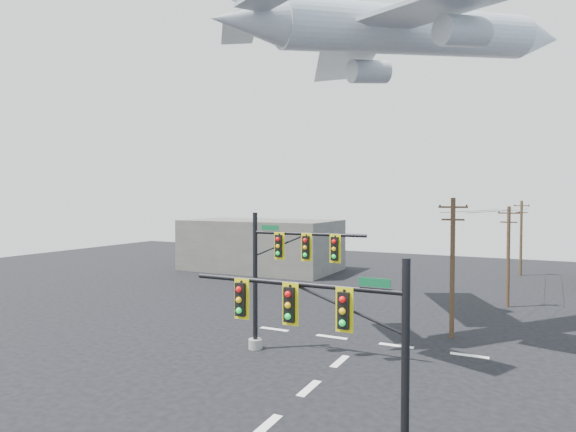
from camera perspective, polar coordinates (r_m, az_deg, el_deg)
The scene contains 10 objects.
ground at distance 19.68m, azimuth -2.60°, elevation -23.61°, with size 120.00×120.00×0.00m, color black.
lane_markings at distance 24.11m, azimuth 3.87°, elevation -18.64°, with size 14.00×21.20×0.01m.
signal_mast_near at distance 14.84m, azimuth 6.64°, elevation -16.04°, with size 7.37×0.76×6.87m.
signal_mast_far at distance 26.61m, azimuth -0.95°, elevation -6.96°, with size 6.89×0.85×7.76m.
utility_pole_a at distance 31.18m, azimuth 18.91°, elevation -5.49°, with size 1.72×0.29×8.60m.
utility_pole_b at distance 41.71m, azimuth 24.65°, elevation -4.16°, with size 1.61×0.27×7.95m.
utility_pole_c at distance 59.47m, azimuth 25.90°, elevation -2.19°, with size 1.61×0.79×8.35m.
power_lines at distance 44.92m, azimuth 24.46°, elevation 0.66°, with size 5.14×28.66×0.15m.
airliner at distance 33.07m, azimuth 14.61°, elevation 20.34°, with size 21.42×22.88×6.86m.
building_left at distance 58.32m, azimuth -3.21°, elevation -3.42°, with size 18.00×10.00×6.00m, color #615E56.
Camera 1 is at (8.58, -15.54, 8.51)m, focal length 30.00 mm.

